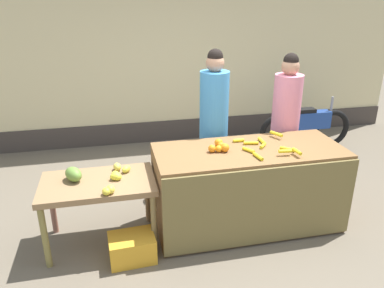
% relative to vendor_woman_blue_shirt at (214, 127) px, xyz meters
% --- Properties ---
extents(ground_plane, '(24.00, 24.00, 0.00)m').
position_rel_vendor_woman_blue_shirt_xyz_m(ground_plane, '(-0.09, -0.66, -0.94)').
color(ground_plane, '#665B4C').
extents(market_wall_back, '(8.11, 0.23, 3.58)m').
position_rel_vendor_woman_blue_shirt_xyz_m(market_wall_back, '(-0.09, 2.21, 0.81)').
color(market_wall_back, beige).
rests_on(market_wall_back, ground).
extents(fruit_stall_counter, '(2.01, 0.85, 0.91)m').
position_rel_vendor_woman_blue_shirt_xyz_m(fruit_stall_counter, '(0.21, -0.67, -0.49)').
color(fruit_stall_counter, brown).
rests_on(fruit_stall_counter, ground).
extents(side_table_wooden, '(1.12, 0.68, 0.71)m').
position_rel_vendor_woman_blue_shirt_xyz_m(side_table_wooden, '(-1.37, -0.66, -0.32)').
color(side_table_wooden, olive).
rests_on(side_table_wooden, ground).
extents(banana_bunch_pile, '(0.57, 0.66, 0.07)m').
position_rel_vendor_woman_blue_shirt_xyz_m(banana_bunch_pile, '(0.39, -0.68, -0.00)').
color(banana_bunch_pile, yellow).
rests_on(banana_bunch_pile, fruit_stall_counter).
extents(orange_pile, '(0.22, 0.24, 0.09)m').
position_rel_vendor_woman_blue_shirt_xyz_m(orange_pile, '(-0.11, -0.62, 0.01)').
color(orange_pile, orange).
rests_on(orange_pile, fruit_stall_counter).
extents(mango_papaya_pile, '(0.69, 0.61, 0.14)m').
position_rel_vendor_woman_blue_shirt_xyz_m(mango_papaya_pile, '(-1.40, -0.64, -0.18)').
color(mango_papaya_pile, yellow).
rests_on(mango_papaya_pile, side_table_wooden).
extents(vendor_woman_blue_shirt, '(0.34, 0.34, 1.87)m').
position_rel_vendor_woman_blue_shirt_xyz_m(vendor_woman_blue_shirt, '(0.00, 0.00, 0.00)').
color(vendor_woman_blue_shirt, '#33333D').
rests_on(vendor_woman_blue_shirt, ground).
extents(vendor_woman_pink_shirt, '(0.34, 0.34, 1.80)m').
position_rel_vendor_woman_blue_shirt_xyz_m(vendor_woman_pink_shirt, '(0.90, -0.05, -0.04)').
color(vendor_woman_pink_shirt, '#33333D').
rests_on(vendor_woman_pink_shirt, ground).
extents(parked_motorcycle, '(1.60, 0.18, 0.88)m').
position_rel_vendor_woman_blue_shirt_xyz_m(parked_motorcycle, '(1.92, 1.20, -0.54)').
color(parked_motorcycle, black).
rests_on(parked_motorcycle, ground).
extents(produce_crate, '(0.46, 0.35, 0.26)m').
position_rel_vendor_woman_blue_shirt_xyz_m(produce_crate, '(-1.09, -1.01, -0.81)').
color(produce_crate, gold).
rests_on(produce_crate, ground).
extents(produce_sack, '(0.46, 0.43, 0.54)m').
position_rel_vendor_woman_blue_shirt_xyz_m(produce_sack, '(-0.56, 0.09, -0.67)').
color(produce_sack, tan).
rests_on(produce_sack, ground).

